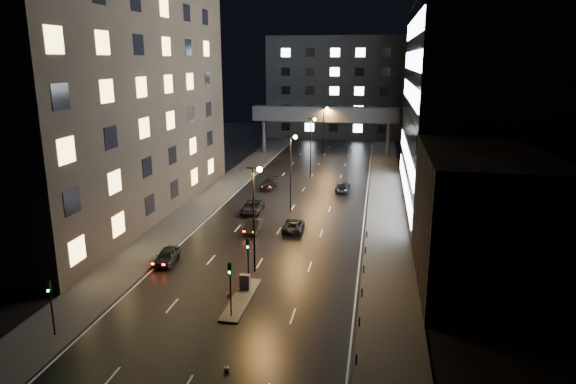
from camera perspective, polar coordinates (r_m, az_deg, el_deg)
name	(u,v)px	position (r m, az deg, el deg)	size (l,w,h in m)	color
ground	(304,189)	(79.15, 1.74, 0.29)	(160.00, 160.00, 0.00)	black
sidewalk_left	(216,193)	(77.19, -8.02, -0.16)	(5.00, 110.00, 0.15)	#383533
sidewalk_right	(386,201)	(73.56, 10.85, -1.02)	(5.00, 110.00, 0.15)	#383533
building_left	(104,55)	(68.63, -19.79, 14.15)	(15.00, 48.00, 40.00)	#2D2319
building_right_low	(479,219)	(47.78, 20.50, -2.82)	(10.00, 18.00, 12.00)	black
building_right_glass	(494,35)	(73.34, 21.92, 15.90)	(20.00, 36.00, 45.00)	black
building_far	(337,87)	(134.55, 5.43, 11.52)	(34.00, 14.00, 25.00)	#333335
skybridge	(325,115)	(107.07, 4.13, 8.54)	(30.00, 3.00, 10.00)	#333335
median_island	(241,299)	(43.93, -5.21, -11.76)	(1.60, 8.00, 0.15)	#383533
traffic_signal_near	(248,254)	(44.91, -4.46, -6.93)	(0.28, 0.34, 4.40)	black
traffic_signal_far	(230,281)	(40.03, -6.44, -9.75)	(0.28, 0.34, 4.40)	black
traffic_signal_corner	(50,299)	(40.91, -24.89, -10.77)	(0.28, 0.34, 4.40)	black
bollard_row	(363,281)	(46.52, 8.31, -9.79)	(0.12, 25.12, 0.90)	black
streetlight_near	(255,206)	(47.07, -3.65, -1.52)	(1.45, 0.50, 10.15)	black
streetlight_mid_a	(292,163)	(66.12, 0.42, 3.22)	(1.45, 0.50, 10.15)	black
streetlight_mid_b	(312,140)	(85.61, 2.66, 5.81)	(1.45, 0.50, 10.15)	black
streetlight_far	(325,125)	(105.29, 4.08, 7.43)	(1.45, 0.50, 10.15)	black
car_away_a	(167,256)	(52.20, -13.31, -6.93)	(1.74, 4.32, 1.47)	black
car_away_b	(253,226)	(59.80, -3.88, -3.78)	(1.52, 4.37, 1.44)	black
car_away_c	(252,207)	(67.19, -4.02, -1.69)	(2.48, 5.37, 1.49)	black
car_away_d	(269,184)	(79.79, -2.12, 0.95)	(2.06, 5.06, 1.47)	black
car_toward_a	(294,225)	(60.06, 0.63, -3.71)	(2.26, 4.91, 1.36)	black
car_toward_b	(343,186)	(78.41, 6.11, 0.63)	(2.05, 5.05, 1.46)	black
utility_cabinet	(245,282)	(45.30, -4.81, -9.89)	(0.86, 0.49, 1.30)	#4F5052
cone_a	(228,294)	(44.44, -6.64, -11.20)	(0.36, 0.36, 0.53)	red
cone_b	(227,368)	(35.09, -6.83, -18.87)	(0.41, 0.41, 0.48)	orange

